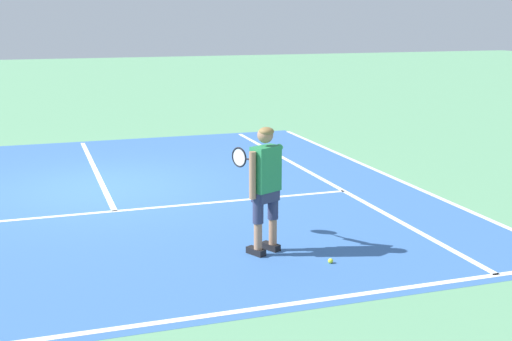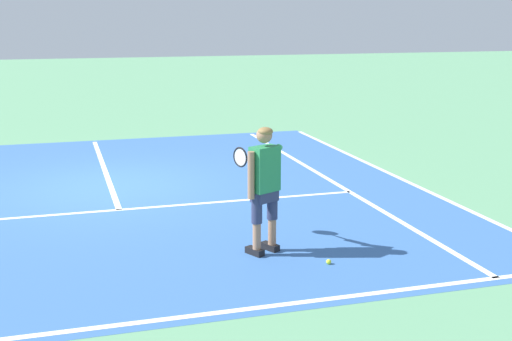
% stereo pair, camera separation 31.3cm
% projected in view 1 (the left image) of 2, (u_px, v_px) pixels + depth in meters
% --- Properties ---
extents(ground_plane, '(80.00, 80.00, 0.00)m').
position_uv_depth(ground_plane, '(104.00, 188.00, 12.60)').
color(ground_plane, '#609E70').
extents(court_inner_surface, '(10.98, 11.12, 0.00)m').
position_uv_depth(court_inner_surface, '(107.00, 196.00, 12.06)').
color(court_inner_surface, '#3866A8').
rests_on(court_inner_surface, ground).
extents(line_baseline, '(10.98, 0.10, 0.01)m').
position_uv_depth(line_baseline, '(167.00, 321.00, 7.10)').
color(line_baseline, white).
rests_on(line_baseline, ground).
extents(line_service, '(8.23, 0.10, 0.01)m').
position_uv_depth(line_service, '(115.00, 211.00, 11.10)').
color(line_service, white).
rests_on(line_service, ground).
extents(line_centre_service, '(0.10, 6.40, 0.01)m').
position_uv_depth(line_centre_service, '(95.00, 170.00, 14.06)').
color(line_centre_service, white).
rests_on(line_centre_service, ground).
extents(line_singles_right, '(0.10, 10.72, 0.01)m').
position_uv_depth(line_singles_right, '(321.00, 178.00, 13.33)').
color(line_singles_right, white).
rests_on(line_singles_right, ground).
extents(line_doubles_right, '(0.10, 10.72, 0.01)m').
position_uv_depth(line_doubles_right, '(383.00, 173.00, 13.76)').
color(line_doubles_right, white).
rests_on(line_doubles_right, ground).
extents(tennis_player, '(0.56, 1.23, 1.71)m').
position_uv_depth(tennis_player, '(265.00, 181.00, 8.97)').
color(tennis_player, black).
rests_on(tennis_player, ground).
extents(tennis_ball_near_feet, '(0.07, 0.07, 0.07)m').
position_uv_depth(tennis_ball_near_feet, '(331.00, 261.00, 8.77)').
color(tennis_ball_near_feet, '#CCE02D').
rests_on(tennis_ball_near_feet, ground).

